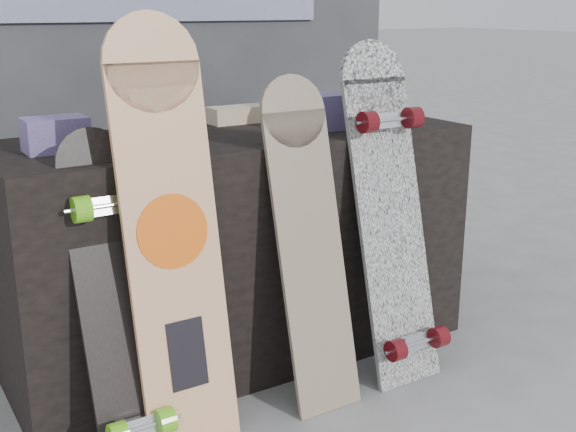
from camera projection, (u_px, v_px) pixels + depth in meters
ground at (316, 412)px, 2.24m from camera, size 60.00×60.00×0.00m
vendor_table at (238, 246)px, 2.53m from camera, size 1.60×0.60×0.80m
booth at (140, 33)px, 3.03m from camera, size 2.40×0.22×2.20m
merch_box_purple at (55, 134)px, 2.11m from camera, size 0.18×0.12×0.10m
merch_box_small at (325, 111)px, 2.50m from camera, size 0.14×0.14×0.12m
merch_box_flat at (238, 114)px, 2.63m from camera, size 0.22×0.10×0.06m
longboard_geisha at (171, 225)px, 1.97m from camera, size 0.27×0.24×1.20m
longboard_celtic at (309, 234)px, 2.21m from camera, size 0.22×0.27×1.02m
longboard_cascadia at (391, 208)px, 2.37m from camera, size 0.25×0.35×1.11m
skateboard_dark at (116, 294)px, 1.95m from camera, size 0.20×0.34×0.90m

